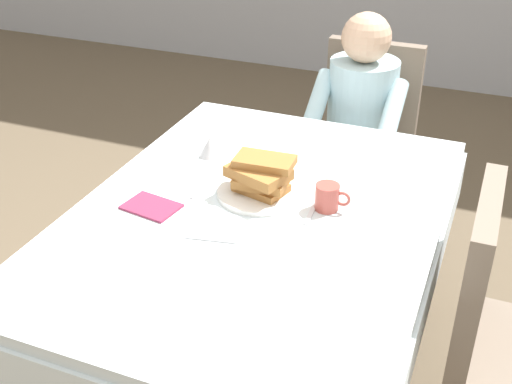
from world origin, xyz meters
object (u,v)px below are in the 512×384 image
plate_breakfast (260,192)px  spoon_near_edge (211,239)px  dining_table_main (257,235)px  cup_coffee (328,197)px  diner_person (359,116)px  fork_left_of_plate (205,186)px  breakfast_stack (261,175)px  syrup_pitcher (210,147)px  chair_right_side (502,325)px  knife_right_of_plate (313,208)px  chair_diner (365,131)px

plate_breakfast → spoon_near_edge: bearing=-96.7°
dining_table_main → cup_coffee: bearing=25.6°
diner_person → fork_left_of_plate: size_ratio=6.22×
dining_table_main → breakfast_stack: (-0.02, 0.10, 0.16)m
diner_person → breakfast_stack: (-0.10, -0.92, 0.15)m
syrup_pitcher → diner_person: bearing=62.5°
syrup_pitcher → breakfast_stack: bearing=-35.1°
dining_table_main → chair_right_side: bearing=0.0°
knife_right_of_plate → chair_right_side: bearing=-101.2°
dining_table_main → knife_right_of_plate: (0.16, 0.08, 0.09)m
chair_diner → plate_breakfast: size_ratio=3.32×
dining_table_main → syrup_pitcher: (-0.30, 0.29, 0.13)m
cup_coffee → fork_left_of_plate: 0.42m
dining_table_main → fork_left_of_plate: fork_left_of_plate is taller
dining_table_main → chair_right_side: (0.77, 0.00, -0.12)m
chair_diner → chair_right_side: bearing=120.7°
plate_breakfast → knife_right_of_plate: plate_breakfast is taller
fork_left_of_plate → diner_person: bearing=-15.5°
cup_coffee → knife_right_of_plate: (-0.04, -0.02, -0.04)m
plate_breakfast → syrup_pitcher: bearing=144.6°
dining_table_main → knife_right_of_plate: knife_right_of_plate is taller
chair_right_side → dining_table_main: bearing=-90.0°
dining_table_main → knife_right_of_plate: 0.20m
dining_table_main → chair_diner: 1.18m
dining_table_main → diner_person: (0.08, 1.01, 0.02)m
cup_coffee → spoon_near_edge: cup_coffee is taller
chair_right_side → cup_coffee: bearing=-99.5°
plate_breakfast → breakfast_stack: bearing=-17.7°
diner_person → knife_right_of_plate: bearing=95.2°
dining_table_main → fork_left_of_plate: 0.25m
plate_breakfast → dining_table_main: bearing=-73.3°
breakfast_stack → cup_coffee: size_ratio=1.95×
dining_table_main → fork_left_of_plate: (-0.22, 0.08, 0.09)m
chair_right_side → syrup_pitcher: bearing=-105.2°
chair_diner → fork_left_of_plate: (-0.30, -1.09, 0.21)m
dining_table_main → spoon_near_edge: size_ratio=10.16×
dining_table_main → syrup_pitcher: size_ratio=19.05×
diner_person → cup_coffee: (0.12, -0.92, 0.11)m
breakfast_stack → knife_right_of_plate: (0.19, -0.02, -0.07)m
cup_coffee → fork_left_of_plate: size_ratio=0.63×
chair_diner → syrup_pitcher: 0.99m
syrup_pitcher → spoon_near_edge: bearing=-64.4°
chair_right_side → fork_left_of_plate: 1.02m
chair_right_side → breakfast_stack: chair_right_side is taller
breakfast_stack → fork_left_of_plate: bearing=-174.6°
knife_right_of_plate → breakfast_stack: bearing=80.5°
fork_left_of_plate → breakfast_stack: bearing=-82.5°
fork_left_of_plate → spoon_near_edge: size_ratio=1.20×
plate_breakfast → spoon_near_edge: 0.30m
cup_coffee → diner_person: bearing=97.7°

